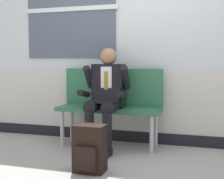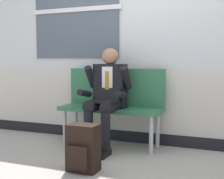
# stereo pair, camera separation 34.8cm
# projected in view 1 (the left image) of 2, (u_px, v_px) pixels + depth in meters

# --- Properties ---
(ground_plane) EXTENTS (18.00, 18.00, 0.00)m
(ground_plane) POSITION_uv_depth(u_px,v_px,m) (117.00, 155.00, 3.66)
(ground_plane) COLOR #9E9991
(station_wall) EXTENTS (5.48, 0.16, 3.00)m
(station_wall) POSITION_uv_depth(u_px,v_px,m) (131.00, 31.00, 4.21)
(station_wall) COLOR silver
(station_wall) RESTS_ON ground
(bench_with_person) EXTENTS (1.33, 0.42, 0.99)m
(bench_with_person) POSITION_uv_depth(u_px,v_px,m) (110.00, 101.00, 4.09)
(bench_with_person) COLOR #2D6B47
(bench_with_person) RESTS_ON ground
(person_seated) EXTENTS (0.57, 0.70, 1.25)m
(person_seated) POSITION_uv_depth(u_px,v_px,m) (105.00, 95.00, 3.88)
(person_seated) COLOR black
(person_seated) RESTS_ON ground
(backpack) EXTENTS (0.30, 0.24, 0.47)m
(backpack) POSITION_uv_depth(u_px,v_px,m) (90.00, 149.00, 3.09)
(backpack) COLOR black
(backpack) RESTS_ON ground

